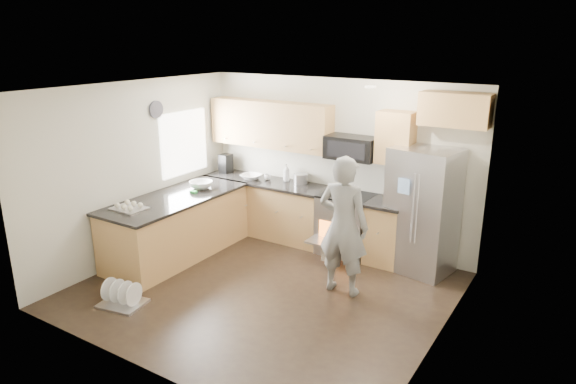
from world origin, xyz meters
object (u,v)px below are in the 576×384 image
Objects in this scene: refrigerator at (422,211)px; dish_rack at (122,298)px; person at (343,226)px; stove_range at (346,210)px.

dish_rack is (-2.77, -2.95, -0.79)m from refrigerator.
dish_rack is at bearing -123.21° from refrigerator.
person is 3.06× the size of dish_rack.
refrigerator is 1.33m from person.
refrigerator is (1.15, 0.01, 0.20)m from stove_range.
stove_range is 1.30m from person.
refrigerator is 2.97× the size of dish_rack.
stove_range is 1.17m from refrigerator.
stove_range is 3.02× the size of dish_rack.
stove_range is at bearing 61.18° from dish_rack.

